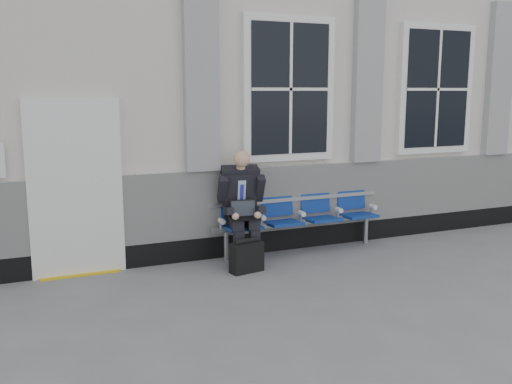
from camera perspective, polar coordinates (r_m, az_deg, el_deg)
name	(u,v)px	position (r m, az deg, el deg)	size (l,w,h in m)	color
ground	(479,259)	(8.26, 21.40, -6.27)	(70.00, 70.00, 0.00)	slate
station_building	(345,91)	(10.68, 8.86, 9.94)	(14.40, 4.40, 4.49)	beige
bench	(299,212)	(7.99, 4.36, -2.05)	(2.60, 0.47, 0.91)	#9EA0A3
businessman	(242,202)	(7.45, -1.43, -1.06)	(0.64, 0.85, 1.47)	black
briefcase	(247,257)	(7.13, -0.95, -6.47)	(0.44, 0.25, 0.43)	black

